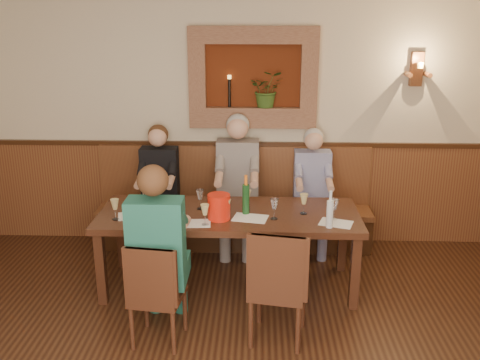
{
  "coord_description": "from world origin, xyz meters",
  "views": [
    {
      "loc": [
        0.27,
        -2.75,
        2.53
      ],
      "look_at": [
        0.1,
        1.9,
        1.05
      ],
      "focal_mm": 40.0,
      "sensor_mm": 36.0,
      "label": 1
    }
  ],
  "objects_px": {
    "person_bench_left": "(160,200)",
    "water_bottle": "(330,213)",
    "chair_near_left": "(158,313)",
    "wine_bottle_green_a": "(246,198)",
    "spittoon_bucket": "(219,207)",
    "bench": "(234,217)",
    "person_chair_front": "(160,264)",
    "dining_table": "(229,220)",
    "person_bench_right": "(312,202)",
    "person_bench_mid": "(237,196)",
    "chair_near_right": "(277,307)",
    "wine_bottle_green_b": "(153,192)"
  },
  "relations": [
    {
      "from": "chair_near_left",
      "to": "person_bench_right",
      "type": "relative_size",
      "value": 0.65
    },
    {
      "from": "bench",
      "to": "person_bench_mid",
      "type": "height_order",
      "value": "person_bench_mid"
    },
    {
      "from": "bench",
      "to": "spittoon_bucket",
      "type": "xyz_separation_m",
      "value": [
        -0.08,
        -1.1,
        0.54
      ]
    },
    {
      "from": "bench",
      "to": "spittoon_bucket",
      "type": "relative_size",
      "value": 13.11
    },
    {
      "from": "person_bench_mid",
      "to": "spittoon_bucket",
      "type": "distance_m",
      "value": 1.03
    },
    {
      "from": "person_chair_front",
      "to": "spittoon_bucket",
      "type": "distance_m",
      "value": 0.8
    },
    {
      "from": "chair_near_left",
      "to": "person_bench_mid",
      "type": "distance_m",
      "value": 1.89
    },
    {
      "from": "bench",
      "to": "person_bench_right",
      "type": "height_order",
      "value": "person_bench_right"
    },
    {
      "from": "wine_bottle_green_a",
      "to": "bench",
      "type": "bearing_deg",
      "value": 99.18
    },
    {
      "from": "bench",
      "to": "person_bench_mid",
      "type": "xyz_separation_m",
      "value": [
        0.04,
        -0.11,
        0.3
      ]
    },
    {
      "from": "water_bottle",
      "to": "dining_table",
      "type": "bearing_deg",
      "value": 159.91
    },
    {
      "from": "bench",
      "to": "spittoon_bucket",
      "type": "height_order",
      "value": "bench"
    },
    {
      "from": "water_bottle",
      "to": "person_bench_left",
      "type": "bearing_deg",
      "value": 145.46
    },
    {
      "from": "spittoon_bucket",
      "to": "wine_bottle_green_a",
      "type": "relative_size",
      "value": 0.62
    },
    {
      "from": "bench",
      "to": "person_bench_left",
      "type": "xyz_separation_m",
      "value": [
        -0.81,
        -0.1,
        0.24
      ]
    },
    {
      "from": "bench",
      "to": "water_bottle",
      "type": "distance_m",
      "value": 1.64
    },
    {
      "from": "dining_table",
      "to": "person_chair_front",
      "type": "bearing_deg",
      "value": -123.32
    },
    {
      "from": "chair_near_left",
      "to": "wine_bottle_green_b",
      "type": "bearing_deg",
      "value": 109.25
    },
    {
      "from": "chair_near_right",
      "to": "person_bench_left",
      "type": "distance_m",
      "value": 2.12
    },
    {
      "from": "wine_bottle_green_a",
      "to": "water_bottle",
      "type": "height_order",
      "value": "wine_bottle_green_a"
    },
    {
      "from": "dining_table",
      "to": "bench",
      "type": "xyz_separation_m",
      "value": [
        0.0,
        0.94,
        -0.35
      ]
    },
    {
      "from": "spittoon_bucket",
      "to": "chair_near_right",
      "type": "bearing_deg",
      "value": -53.93
    },
    {
      "from": "chair_near_left",
      "to": "spittoon_bucket",
      "type": "height_order",
      "value": "spittoon_bucket"
    },
    {
      "from": "person_bench_left",
      "to": "person_bench_right",
      "type": "height_order",
      "value": "person_bench_left"
    },
    {
      "from": "spittoon_bucket",
      "to": "wine_bottle_green_a",
      "type": "bearing_deg",
      "value": 30.19
    },
    {
      "from": "person_bench_mid",
      "to": "water_bottle",
      "type": "distance_m",
      "value": 1.45
    },
    {
      "from": "person_chair_front",
      "to": "spittoon_bucket",
      "type": "bearing_deg",
      "value": 55.03
    },
    {
      "from": "chair_near_right",
      "to": "spittoon_bucket",
      "type": "bearing_deg",
      "value": 136.13
    },
    {
      "from": "dining_table",
      "to": "spittoon_bucket",
      "type": "relative_size",
      "value": 10.49
    },
    {
      "from": "chair_near_left",
      "to": "person_bench_mid",
      "type": "relative_size",
      "value": 0.58
    },
    {
      "from": "chair_near_right",
      "to": "water_bottle",
      "type": "bearing_deg",
      "value": 60.17
    },
    {
      "from": "person_chair_front",
      "to": "spittoon_bucket",
      "type": "relative_size",
      "value": 6.35
    },
    {
      "from": "person_bench_left",
      "to": "water_bottle",
      "type": "distance_m",
      "value": 2.07
    },
    {
      "from": "bench",
      "to": "chair_near_left",
      "type": "xyz_separation_m",
      "value": [
        -0.51,
        -1.87,
        -0.07
      ]
    },
    {
      "from": "chair_near_left",
      "to": "chair_near_right",
      "type": "relative_size",
      "value": 0.9
    },
    {
      "from": "dining_table",
      "to": "person_bench_right",
      "type": "bearing_deg",
      "value": 44.78
    },
    {
      "from": "wine_bottle_green_a",
      "to": "person_bench_right",
      "type": "bearing_deg",
      "value": 51.36
    },
    {
      "from": "chair_near_right",
      "to": "wine_bottle_green_a",
      "type": "bearing_deg",
      "value": 118.17
    },
    {
      "from": "chair_near_right",
      "to": "wine_bottle_green_a",
      "type": "distance_m",
      "value": 1.08
    },
    {
      "from": "wine_bottle_green_a",
      "to": "person_bench_left",
      "type": "bearing_deg",
      "value": 138.14
    },
    {
      "from": "wine_bottle_green_a",
      "to": "wine_bottle_green_b",
      "type": "xyz_separation_m",
      "value": [
        -0.88,
        0.1,
        0.02
      ]
    },
    {
      "from": "chair_near_left",
      "to": "wine_bottle_green_a",
      "type": "xyz_separation_m",
      "value": [
        0.67,
        0.9,
        0.65
      ]
    },
    {
      "from": "spittoon_bucket",
      "to": "water_bottle",
      "type": "xyz_separation_m",
      "value": [
        0.96,
        -0.16,
        0.02
      ]
    },
    {
      "from": "person_chair_front",
      "to": "wine_bottle_green_b",
      "type": "bearing_deg",
      "value": 103.67
    },
    {
      "from": "chair_near_right",
      "to": "person_bench_right",
      "type": "xyz_separation_m",
      "value": [
        0.42,
        1.7,
        0.27
      ]
    },
    {
      "from": "person_bench_left",
      "to": "spittoon_bucket",
      "type": "bearing_deg",
      "value": -54.01
    },
    {
      "from": "person_bench_left",
      "to": "wine_bottle_green_a",
      "type": "bearing_deg",
      "value": -41.86
    },
    {
      "from": "chair_near_left",
      "to": "water_bottle",
      "type": "bearing_deg",
      "value": 31.22
    },
    {
      "from": "wine_bottle_green_a",
      "to": "dining_table",
      "type": "bearing_deg",
      "value": 171.44
    },
    {
      "from": "person_chair_front",
      "to": "wine_bottle_green_a",
      "type": "relative_size",
      "value": 3.94
    }
  ]
}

